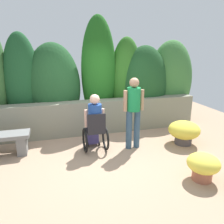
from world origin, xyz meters
TOP-DOWN VIEW (x-y plane):
  - ground_plane at (0.00, 0.00)m, footprint 10.04×10.04m
  - stone_retaining_wall at (0.00, 1.48)m, footprint 5.99×0.39m
  - hedge_backdrop at (0.22, 2.09)m, footprint 6.71×1.20m
  - person_in_wheelchair at (-0.19, 0.38)m, footprint 0.53×0.66m
  - person_standing_companion at (0.69, 0.26)m, footprint 0.49×0.30m
  - flower_pot_purple_near at (1.41, -1.33)m, footprint 0.57×0.57m
  - flower_pot_red_accent at (1.98, 0.13)m, footprint 0.76×0.76m

SIDE VIEW (x-z plane):
  - ground_plane at x=0.00m, z-range 0.00..0.00m
  - flower_pot_purple_near at x=1.41m, z-range 0.04..0.53m
  - flower_pot_red_accent at x=1.98m, z-range 0.04..0.62m
  - stone_retaining_wall at x=0.00m, z-range 0.00..0.91m
  - person_in_wheelchair at x=-0.19m, z-range -0.04..1.29m
  - person_standing_companion at x=0.69m, z-range 0.13..1.79m
  - hedge_backdrop at x=0.22m, z-range -0.25..2.94m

